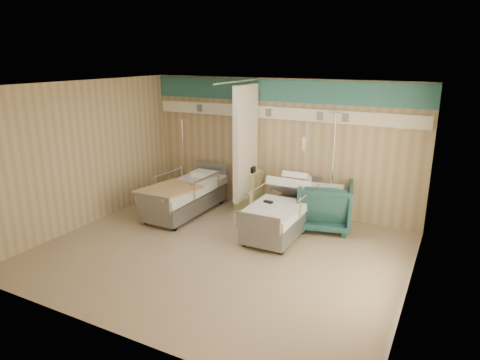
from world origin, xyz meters
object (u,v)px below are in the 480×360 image
(bedside_cabinet, at_px, (249,190))
(visitor_armchair, at_px, (325,205))
(iv_stand_right, at_px, (330,201))
(iv_stand_left, at_px, (184,181))
(bed_right, at_px, (282,217))
(bed_left, at_px, (185,199))

(bedside_cabinet, xyz_separation_m, visitor_armchair, (1.80, -0.30, 0.04))
(iv_stand_right, xyz_separation_m, iv_stand_left, (-3.55, 0.03, -0.08))
(bed_right, relative_size, bed_left, 1.00)
(iv_stand_right, bearing_deg, visitor_armchair, -92.81)
(bed_right, bearing_deg, iv_stand_right, 53.65)
(iv_stand_right, bearing_deg, bedside_cabinet, -179.89)
(bedside_cabinet, bearing_deg, iv_stand_left, 178.75)
(bed_right, distance_m, iv_stand_left, 3.03)
(bed_left, height_order, bedside_cabinet, bedside_cabinet)
(visitor_armchair, xyz_separation_m, iv_stand_right, (0.01, 0.30, -0.01))
(bed_left, relative_size, iv_stand_left, 1.17)
(iv_stand_right, bearing_deg, bed_right, -126.35)
(iv_stand_left, bearing_deg, visitor_armchair, -5.46)
(bed_right, xyz_separation_m, visitor_armchair, (0.65, 0.60, 0.15))
(visitor_armchair, distance_m, iv_stand_left, 3.55)
(bed_left, bearing_deg, iv_stand_left, 126.04)
(bed_right, distance_m, bed_left, 2.20)
(visitor_armchair, bearing_deg, iv_stand_left, -18.84)
(bedside_cabinet, height_order, visitor_armchair, visitor_armchair)
(bed_right, height_order, bedside_cabinet, bedside_cabinet)
(bed_right, height_order, visitor_armchair, visitor_armchair)
(bed_right, xyz_separation_m, bed_left, (-2.20, 0.00, 0.00))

